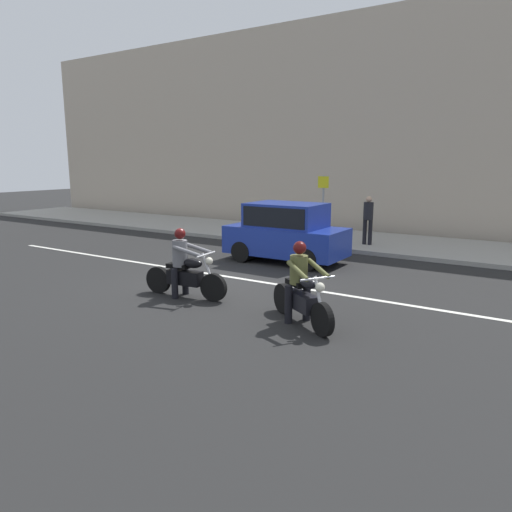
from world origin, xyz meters
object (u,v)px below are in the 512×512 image
motorcycle_with_rider_gray (184,269)px  pedestrian_bystander (368,216)px  motorcycle_with_rider_olive (301,290)px  parked_hatchback_cobalt_blue (286,232)px  street_sign_post (323,200)px

motorcycle_with_rider_gray → pedestrian_bystander: bearing=80.8°
pedestrian_bystander → motorcycle_with_rider_olive: bearing=-78.3°
parked_hatchback_cobalt_blue → street_sign_post: (-0.83, 4.41, 0.65)m
parked_hatchback_cobalt_blue → pedestrian_bystander: 3.80m
parked_hatchback_cobalt_blue → street_sign_post: size_ratio=1.53×
motorcycle_with_rider_olive → motorcycle_with_rider_gray: motorcycle_with_rider_olive is taller
street_sign_post → pedestrian_bystander: 2.33m
motorcycle_with_rider_olive → pedestrian_bystander: size_ratio=1.06×
parked_hatchback_cobalt_blue → pedestrian_bystander: bearing=70.0°
motorcycle_with_rider_gray → pedestrian_bystander: size_ratio=1.25×
motorcycle_with_rider_olive → motorcycle_with_rider_gray: size_ratio=0.85×
street_sign_post → pedestrian_bystander: bearing=-21.5°
motorcycle_with_rider_olive → street_sign_post: 10.05m
pedestrian_bystander → street_sign_post: bearing=158.5°
motorcycle_with_rider_gray → street_sign_post: size_ratio=0.91×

